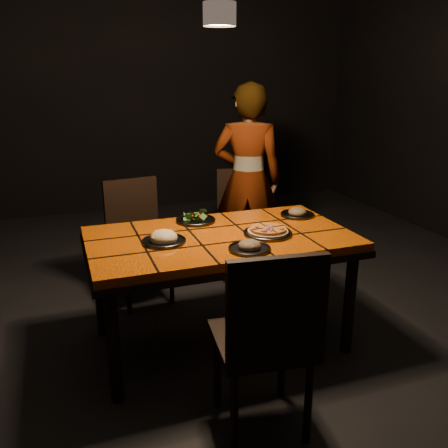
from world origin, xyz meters
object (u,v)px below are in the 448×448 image
object	(u,v)px
chair_near	(268,334)
plate_pizza	(268,232)
dining_table	(220,247)
diner	(247,180)
chair_far_right	(241,215)
chair_far_left	(137,232)
plate_pasta	(164,239)

from	to	relation	value
chair_near	plate_pizza	size ratio (longest dim) A/B	3.28
dining_table	diner	world-z (taller)	diner
chair_far_right	diner	bearing A→B (deg)	43.67
chair_far_left	plate_pizza	distance (m)	1.19
chair_far_left	chair_far_right	bearing A→B (deg)	3.28
plate_pizza	plate_pasta	xyz separation A→B (m)	(-0.64, 0.07, 0.00)
chair_far_left	chair_far_right	world-z (taller)	chair_far_left
dining_table	plate_pasta	bearing A→B (deg)	-175.90
plate_pizza	chair_far_left	bearing A→B (deg)	124.04
chair_near	chair_far_left	bearing A→B (deg)	-73.71
diner	plate_pasta	bearing A→B (deg)	73.16
chair_far_left	dining_table	bearing A→B (deg)	-75.60
dining_table	chair_near	xyz separation A→B (m)	(-0.07, -0.88, -0.11)
chair_far_right	diner	xyz separation A→B (m)	(0.07, 0.04, 0.30)
chair_far_right	plate_pasta	bearing A→B (deg)	-115.19
chair_near	plate_pasta	distance (m)	0.92
chair_near	chair_far_right	world-z (taller)	chair_near
dining_table	plate_pizza	size ratio (longest dim) A/B	5.41
chair_far_right	plate_pizza	size ratio (longest dim) A/B	3.03
chair_near	chair_far_right	xyz separation A→B (m)	(0.64, 1.96, -0.04)
dining_table	plate_pasta	xyz separation A→B (m)	(-0.36, -0.03, 0.10)
chair_far_right	chair_far_left	bearing A→B (deg)	-152.93
chair_near	dining_table	bearing A→B (deg)	-88.38
plate_pizza	dining_table	bearing A→B (deg)	160.81
chair_far_left	plate_pasta	xyz separation A→B (m)	(0.02, -0.90, 0.24)
chair_far_right	plate_pasta	size ratio (longest dim) A/B	3.51
diner	chair_far_right	bearing A→B (deg)	53.11
chair_far_left	diner	xyz separation A→B (m)	(1.02, 0.24, 0.29)
plate_pizza	plate_pasta	size ratio (longest dim) A/B	1.16
dining_table	chair_near	world-z (taller)	chair_near
chair_far_left	chair_far_right	distance (m)	0.97
diner	plate_pasta	xyz separation A→B (m)	(-1.00, -1.14, -0.05)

